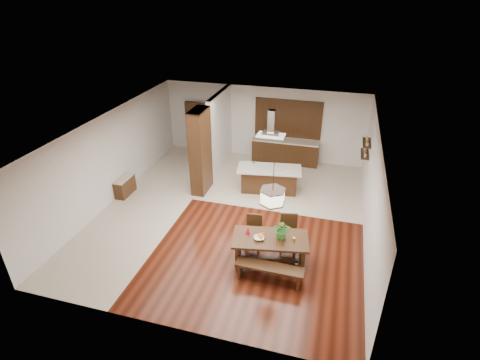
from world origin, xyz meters
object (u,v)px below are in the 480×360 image
(hallway_console, at_px, (125,186))
(dining_chair_right, at_px, (288,234))
(dining_bench, at_px, (269,274))
(island_cup, at_px, (280,169))
(pendant_lantern, at_px, (273,187))
(range_hood, at_px, (271,123))
(microwave, at_px, (267,135))
(dining_table, at_px, (270,245))
(kitchen_island, at_px, (269,179))
(dining_chair_left, at_px, (253,233))
(fruit_bowl, at_px, (259,238))
(foliage_plant, at_px, (282,230))

(hallway_console, distance_m, dining_chair_right, 5.99)
(dining_bench, xyz_separation_m, island_cup, (-0.54, 4.24, 0.70))
(dining_bench, distance_m, pendant_lantern, 2.12)
(dining_chair_right, relative_size, range_hood, 1.15)
(microwave, bearing_deg, island_cup, -61.42)
(dining_table, xyz_separation_m, dining_chair_right, (0.36, 0.65, -0.06))
(pendant_lantern, xyz_separation_m, range_hood, (-0.78, 3.68, 0.22))
(hallway_console, relative_size, kitchen_island, 0.39)
(kitchen_island, bearing_deg, range_hood, 81.44)
(dining_table, height_order, dining_chair_left, dining_chair_left)
(dining_bench, relative_size, pendant_lantern, 1.26)
(dining_chair_left, height_order, kitchen_island, dining_chair_left)
(dining_bench, height_order, dining_chair_right, dining_chair_right)
(island_cup, bearing_deg, kitchen_island, 164.02)
(hallway_console, xyz_separation_m, dining_table, (5.44, -2.12, 0.26))
(dining_chair_left, relative_size, fruit_bowl, 3.73)
(fruit_bowl, bearing_deg, range_hood, 97.68)
(hallway_console, bearing_deg, dining_chair_right, -14.21)
(dining_chair_left, xyz_separation_m, range_hood, (-0.22, 3.20, 1.98))
(range_hood, relative_size, microwave, 1.78)
(dining_table, distance_m, range_hood, 4.21)
(hallway_console, relative_size, range_hood, 0.98)
(fruit_bowl, height_order, microwave, microwave)
(dining_chair_left, height_order, dining_chair_right, dining_chair_right)
(microwave, bearing_deg, fruit_bowl, -72.15)
(dining_table, bearing_deg, pendant_lantern, 180.00)
(dining_chair_left, height_order, foliage_plant, foliage_plant)
(dining_bench, bearing_deg, fruit_bowl, 125.36)
(dining_chair_left, distance_m, foliage_plant, 1.07)
(kitchen_island, bearing_deg, foliage_plant, -82.24)
(pendant_lantern, height_order, kitchen_island, pendant_lantern)
(microwave, bearing_deg, range_hood, -68.27)
(dining_chair_left, distance_m, kitchen_island, 3.20)
(dining_chair_left, distance_m, fruit_bowl, 0.75)
(fruit_bowl, height_order, range_hood, range_hood)
(hallway_console, height_order, pendant_lantern, pendant_lantern)
(dining_table, height_order, island_cup, island_cup)
(foliage_plant, bearing_deg, dining_table, -162.34)
(dining_chair_left, height_order, island_cup, island_cup)
(dining_bench, distance_m, island_cup, 4.34)
(dining_table, distance_m, island_cup, 3.62)
(kitchen_island, bearing_deg, dining_chair_left, -94.63)
(dining_chair_right, bearing_deg, dining_table, -129.90)
(kitchen_island, bearing_deg, island_cup, -24.54)
(dining_table, relative_size, dining_chair_right, 1.95)
(dining_table, height_order, microwave, microwave)
(hallway_console, height_order, dining_bench, hallway_console)
(dining_bench, bearing_deg, microwave, 102.58)
(foliage_plant, bearing_deg, kitchen_island, 106.32)
(foliage_plant, xyz_separation_m, island_cup, (-0.69, 3.49, -0.10))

